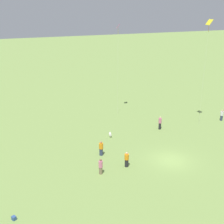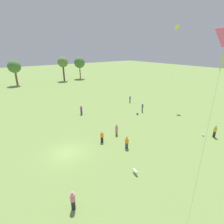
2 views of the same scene
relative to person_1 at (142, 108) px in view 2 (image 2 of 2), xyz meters
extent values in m
plane|color=#7A994C|center=(-18.93, -4.93, -0.93)|extent=(240.00, 240.00, 0.00)
cylinder|color=brown|center=(-15.73, 46.20, 1.53)|extent=(0.69, 0.69, 4.92)
sphere|color=#477538|center=(-15.73, 46.20, 5.62)|extent=(4.33, 4.33, 4.33)
cylinder|color=brown|center=(1.36, 44.86, 1.98)|extent=(0.63, 0.63, 5.82)
sphere|color=#5B7F42|center=(1.36, 44.86, 6.41)|extent=(4.04, 4.04, 4.04)
cylinder|color=brown|center=(9.00, 45.63, 1.59)|extent=(0.44, 0.44, 5.03)
sphere|color=#477538|center=(9.00, 45.63, 5.81)|extent=(4.54, 4.54, 4.54)
cylinder|color=#847056|center=(0.00, 0.00, -0.46)|extent=(0.41, 0.41, 0.93)
cylinder|color=#2D5193|center=(0.00, 0.00, 0.33)|extent=(0.48, 0.48, 0.66)
sphere|color=brown|center=(0.00, 0.00, 0.78)|extent=(0.24, 0.24, 0.24)
cylinder|color=#333D5B|center=(-12.01, -8.67, -0.51)|extent=(0.51, 0.51, 0.83)
cylinder|color=orange|center=(-12.01, -8.67, 0.24)|extent=(0.60, 0.60, 0.67)
sphere|color=#A87A56|center=(-12.01, -8.67, 0.70)|extent=(0.24, 0.24, 0.24)
cylinder|color=#333D5B|center=(-10.95, 6.39, -0.49)|extent=(0.51, 0.51, 0.88)
cylinder|color=purple|center=(-10.95, 6.39, 0.30)|extent=(0.60, 0.60, 0.70)
sphere|color=brown|center=(-10.95, 6.39, 0.77)|extent=(0.24, 0.24, 0.24)
cylinder|color=#847056|center=(-10.73, -4.84, -0.55)|extent=(0.49, 0.49, 0.77)
cylinder|color=pink|center=(-10.73, -4.84, 0.19)|extent=(0.57, 0.57, 0.71)
sphere|color=brown|center=(-10.73, -4.84, 0.66)|extent=(0.24, 0.24, 0.24)
cylinder|color=#847056|center=(2.45, 6.53, -0.51)|extent=(0.31, 0.31, 0.84)
cylinder|color=#2D5193|center=(2.45, 6.53, 0.23)|extent=(0.36, 0.36, 0.64)
sphere|color=tan|center=(2.45, 6.53, 0.67)|extent=(0.24, 0.24, 0.24)
cylinder|color=#232328|center=(-21.89, -13.12, -0.48)|extent=(0.48, 0.48, 0.90)
cylinder|color=pink|center=(-21.89, -13.12, 0.32)|extent=(0.56, 0.56, 0.70)
sphere|color=beige|center=(-21.89, -13.12, 0.79)|extent=(0.24, 0.24, 0.24)
cylinder|color=#232328|center=(-13.77, -5.32, -0.50)|extent=(0.56, 0.56, 0.85)
cylinder|color=orange|center=(-13.77, -5.32, 0.23)|extent=(0.66, 0.66, 0.62)
sphere|color=beige|center=(-13.77, -5.32, 0.66)|extent=(0.24, 0.24, 0.24)
cylinder|color=#232328|center=(0.69, -14.29, -0.46)|extent=(0.46, 0.46, 0.94)
cylinder|color=gold|center=(0.69, -14.29, 0.38)|extent=(0.54, 0.54, 0.74)
sphere|color=#A87A56|center=(0.69, -14.29, 0.87)|extent=(0.24, 0.24, 0.24)
cylinder|color=yellow|center=(-18.67, -20.97, 11.55)|extent=(0.04, 0.04, 0.93)
cylinder|color=silver|center=(-18.67, -20.97, 5.66)|extent=(0.01, 0.01, 13.17)
cube|color=yellow|center=(8.46, -0.25, 15.82)|extent=(0.88, 0.76, 0.60)
cylinder|color=yellow|center=(8.46, -0.25, 15.07)|extent=(0.04, 0.04, 1.06)
cylinder|color=silver|center=(8.46, -0.25, 7.45)|extent=(0.01, 0.01, 16.75)
cylinder|color=silver|center=(-14.65, -13.01, -0.59)|extent=(0.43, 0.64, 0.29)
sphere|color=silver|center=(-14.75, -13.38, -0.55)|extent=(0.27, 0.27, 0.27)
cylinder|color=silver|center=(-14.65, -13.01, -0.83)|extent=(0.13, 0.13, 0.19)
cube|color=#33518C|center=(-1.94, -0.53, -0.76)|extent=(0.42, 0.44, 0.33)
cube|color=beige|center=(-0.32, -13.16, -0.78)|extent=(0.36, 0.35, 0.29)
camera|label=1|loc=(-2.41, 21.67, 16.04)|focal=50.00mm
camera|label=2|loc=(-25.88, -23.86, 11.92)|focal=28.00mm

